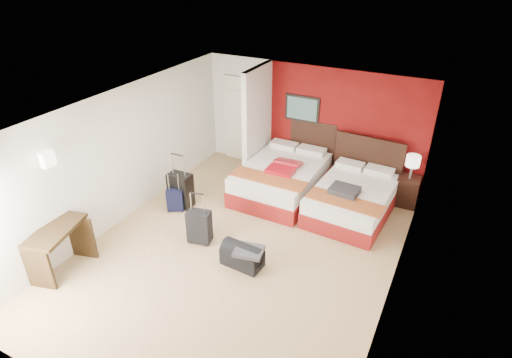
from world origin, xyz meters
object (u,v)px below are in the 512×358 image
Objects in this scene: nightstand at (407,191)px; desk at (61,250)px; bed_right at (352,201)px; suitcase_black at (181,191)px; red_suitcase_open at (284,167)px; bed_left at (281,179)px; suitcase_charcoal at (199,228)px; table_lamp at (412,167)px; duffel_bag at (242,256)px; suitcase_navy at (175,201)px.

nightstand is 0.60× the size of desk.
suitcase_black reaches higher than bed_right.
red_suitcase_open is 4.37m from desk.
red_suitcase_open is 2.53m from nightstand.
nightstand is at bearing 17.88° from bed_left.
suitcase_charcoal is at bearing -137.19° from nightstand.
bed_left is at bearing 42.04° from suitcase_black.
table_lamp is 4.59m from suitcase_black.
table_lamp is 0.49× the size of desk.
nightstand is at bearing 0.00° from table_lamp.
suitcase_black is (-3.13, -1.29, 0.05)m from bed_right.
suitcase_black is at bearing -151.94° from table_lamp.
suitcase_black is at bearing -154.03° from bed_right.
bed_left is 3.19× the size of duffel_bag.
nightstand is at bearing 18.57° from red_suitcase_open.
bed_left is 3.09× the size of suitcase_black.
suitcase_charcoal is 1.19m from suitcase_navy.
bed_left is 2.30m from suitcase_charcoal.
bed_left is 2.47m from duffel_bag.
nightstand is 4.56m from suitcase_black.
table_lamp is at bearing 30.62° from desk.
bed_right is (1.56, -0.11, -0.03)m from bed_left.
red_suitcase_open reaches higher than suitcase_charcoal.
nightstand is 0.89× the size of duffel_bag.
table_lamp is 4.70m from suitcase_navy.
suitcase_charcoal reaches higher than duffel_bag.
suitcase_charcoal is 0.89× the size of duffel_bag.
bed_left is 2.25m from suitcase_navy.
suitcase_black is 1.03× the size of duffel_bag.
suitcase_charcoal is 2.24m from desk.
table_lamp is 3.85m from duffel_bag.
suitcase_navy is at bearing 135.35° from suitcase_charcoal.
duffel_bag is (0.39, -2.43, -0.15)m from bed_left.
desk is at bearing -117.60° from bed_left.
suitcase_charcoal is at bearing -60.68° from suitcase_navy.
suitcase_black reaches higher than nightstand.
suitcase_black is 1.58× the size of suitcase_navy.
nightstand is (2.35, 0.85, -0.39)m from red_suitcase_open.
desk is at bearing -136.23° from nightstand.
red_suitcase_open is 2.15m from suitcase_black.
suitcase_black is (-4.02, -2.15, 0.05)m from nightstand.
bed_right is 1.51m from red_suitcase_open.
suitcase_charcoal is at bearing -135.57° from table_lamp.
desk is at bearing -144.94° from suitcase_charcoal.
duffel_bag is at bearing -27.34° from suitcase_black.
desk is at bearing -145.75° from duffel_bag.
suitcase_black is (-1.57, -1.40, 0.03)m from bed_left.
bed_right is 4.46× the size of suitcase_navy.
bed_left is 3.59× the size of suitcase_charcoal.
bed_left is at bearing 46.70° from desk.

